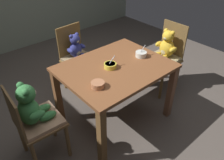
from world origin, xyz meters
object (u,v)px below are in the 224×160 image
teddy_chair_far_center (77,54)px  teddy_chair_near_right (165,52)px  porridge_bowl_terracotta_near_left (98,84)px  teddy_chair_near_left (33,114)px  porridge_bowl_white_near_right (141,54)px  porridge_bowl_yellow_center (110,65)px  dining_table (115,75)px

teddy_chair_far_center → teddy_chair_near_right: bearing=44.7°
teddy_chair_near_right → porridge_bowl_terracotta_near_left: size_ratio=7.28×
teddy_chair_far_center → teddy_chair_near_left: teddy_chair_near_left is taller
teddy_chair_near_left → porridge_bowl_white_near_right: size_ratio=6.72×
porridge_bowl_yellow_center → porridge_bowl_terracotta_near_left: bearing=-149.1°
dining_table → teddy_chair_near_left: (-0.90, 0.06, -0.03)m
porridge_bowl_white_near_right → porridge_bowl_terracotta_near_left: (-0.71, -0.13, -0.00)m
dining_table → porridge_bowl_yellow_center: size_ratio=7.97×
dining_table → teddy_chair_near_left: size_ratio=1.25×
teddy_chair_near_right → porridge_bowl_white_near_right: (-0.55, -0.07, 0.19)m
porridge_bowl_yellow_center → porridge_bowl_white_near_right: bearing=-6.3°
dining_table → porridge_bowl_terracotta_near_left: (-0.35, -0.16, 0.14)m
teddy_chair_far_center → porridge_bowl_white_near_right: 0.90m
dining_table → teddy_chair_near_left: teddy_chair_near_left is taller
teddy_chair_far_center → porridge_bowl_terracotta_near_left: size_ratio=7.04×
teddy_chair_far_center → porridge_bowl_terracotta_near_left: teddy_chair_far_center is taller
teddy_chair_near_right → teddy_chair_far_center: (-0.87, 0.75, -0.03)m
dining_table → porridge_bowl_yellow_center: 0.15m
porridge_bowl_white_near_right → teddy_chair_near_left: bearing=175.9°
teddy_chair_far_center → teddy_chair_near_left: 1.19m
dining_table → porridge_bowl_yellow_center: bearing=165.7°
porridge_bowl_yellow_center → porridge_bowl_terracotta_near_left: 0.35m
teddy_chair_near_right → porridge_bowl_terracotta_near_left: 1.29m
teddy_chair_near_right → teddy_chair_near_left: 1.81m
teddy_chair_near_right → porridge_bowl_white_near_right: 0.59m
dining_table → porridge_bowl_white_near_right: bearing=-5.0°
dining_table → teddy_chair_near_right: 0.91m
dining_table → teddy_chair_far_center: bearing=87.5°
porridge_bowl_terracotta_near_left → porridge_bowl_yellow_center: bearing=30.9°
teddy_chair_near_right → teddy_chair_near_left: size_ratio=1.03×
dining_table → porridge_bowl_terracotta_near_left: bearing=-155.1°
dining_table → teddy_chair_near_left: 0.90m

